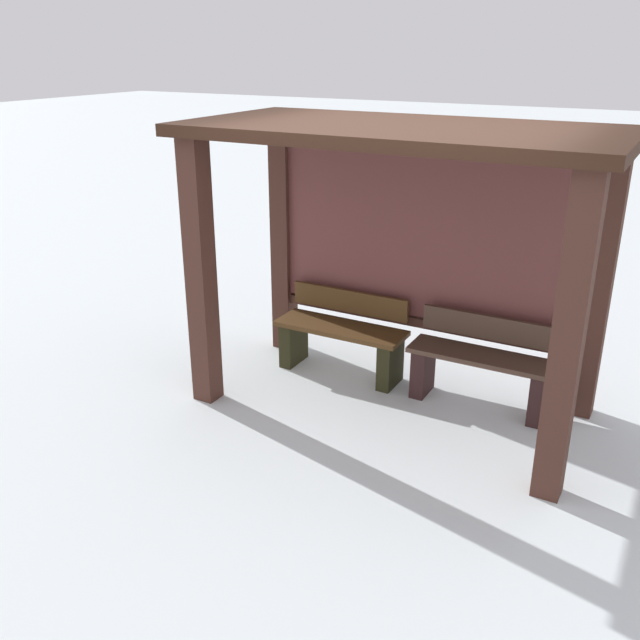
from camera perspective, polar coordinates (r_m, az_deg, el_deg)
ground_plane at (r=5.87m, az=5.77°, el=-6.86°), size 60.00×60.00×0.00m
bus_shelter at (r=5.46m, az=7.20°, el=9.19°), size 3.17×1.61×2.26m
bench_left_inside at (r=6.25m, az=1.79°, el=-1.42°), size 1.18×0.39×0.74m
bench_center_inside at (r=5.83m, az=13.06°, el=-3.69°), size 1.18×0.35×0.75m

